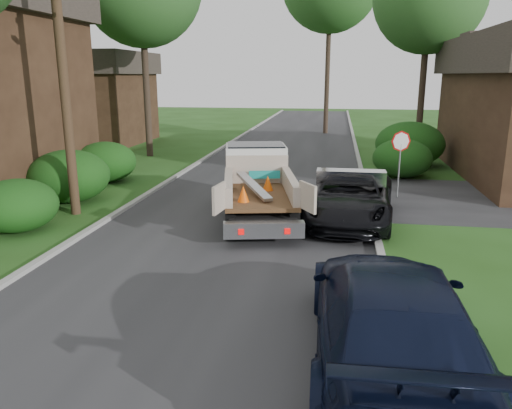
{
  "coord_description": "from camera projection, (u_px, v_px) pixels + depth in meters",
  "views": [
    {
      "loc": [
        2.88,
        -9.68,
        4.42
      ],
      "look_at": [
        0.9,
        2.56,
        1.2
      ],
      "focal_mm": 35.0,
      "sensor_mm": 36.0,
      "label": 1
    }
  ],
  "objects": [
    {
      "name": "hedge_left_a",
      "position": [
        17.0,
        205.0,
        14.43
      ],
      "size": [
        2.34,
        2.34,
        1.53
      ],
      "primitive_type": "ellipsoid",
      "color": "#0F4111",
      "rests_on": "ground"
    },
    {
      "name": "curb_right",
      "position": [
        366.0,
        189.0,
        19.71
      ],
      "size": [
        0.2,
        90.0,
        0.12
      ],
      "primitive_type": "cube",
      "color": "#9E9E99",
      "rests_on": "ground"
    },
    {
      "name": "utility_pole",
      "position": [
        61.0,
        50.0,
        15.11
      ],
      "size": [
        2.42,
        1.25,
        10.0
      ],
      "color": "#382619",
      "rests_on": "ground"
    },
    {
      "name": "navy_suv",
      "position": [
        390.0,
        316.0,
        7.62
      ],
      "size": [
        2.54,
        5.92,
        1.7
      ],
      "primitive_type": "imported",
      "rotation": [
        0.0,
        0.0,
        3.17
      ],
      "color": "black",
      "rests_on": "ground"
    },
    {
      "name": "hedge_right_b",
      "position": [
        410.0,
        144.0,
        24.82
      ],
      "size": [
        3.38,
        3.38,
        2.21
      ],
      "primitive_type": "ellipsoid",
      "color": "#0F4111",
      "rests_on": "ground"
    },
    {
      "name": "ground",
      "position": [
        196.0,
        286.0,
        10.81
      ],
      "size": [
        120.0,
        120.0,
        0.0
      ],
      "primitive_type": "plane",
      "color": "#224714",
      "rests_on": "ground"
    },
    {
      "name": "black_pickup",
      "position": [
        350.0,
        197.0,
        15.44
      ],
      "size": [
        2.98,
        5.63,
        1.51
      ],
      "primitive_type": "imported",
      "rotation": [
        0.0,
        0.0,
        -0.09
      ],
      "color": "black",
      "rests_on": "ground"
    },
    {
      "name": "hedge_left_c",
      "position": [
        105.0,
        162.0,
        21.19
      ],
      "size": [
        2.6,
        2.6,
        1.7
      ],
      "primitive_type": "ellipsoid",
      "color": "#0F4111",
      "rests_on": "ground"
    },
    {
      "name": "house_left_far",
      "position": [
        89.0,
        96.0,
        33.14
      ],
      "size": [
        7.56,
        7.56,
        6.0
      ],
      "color": "#332015",
      "rests_on": "ground"
    },
    {
      "name": "hedge_left_b",
      "position": [
        69.0,
        176.0,
        17.78
      ],
      "size": [
        2.86,
        2.86,
        1.87
      ],
      "primitive_type": "ellipsoid",
      "color": "#0F4111",
      "rests_on": "ground"
    },
    {
      "name": "hedge_right_a",
      "position": [
        402.0,
        158.0,
        22.12
      ],
      "size": [
        2.6,
        2.6,
        1.7
      ],
      "primitive_type": "ellipsoid",
      "color": "#0F4111",
      "rests_on": "ground"
    },
    {
      "name": "curb_left",
      "position": [
        167.0,
        182.0,
        20.98
      ],
      "size": [
        0.2,
        90.0,
        0.12
      ],
      "primitive_type": "cube",
      "color": "#9E9E99",
      "rests_on": "ground"
    },
    {
      "name": "stop_sign",
      "position": [
        400.0,
        150.0,
        18.16
      ],
      "size": [
        0.71,
        0.32,
        2.48
      ],
      "color": "slate",
      "rests_on": "ground"
    },
    {
      "name": "road",
      "position": [
        263.0,
        187.0,
        20.36
      ],
      "size": [
        8.0,
        90.0,
        0.02
      ],
      "primitive_type": "cube",
      "color": "#28282B",
      "rests_on": "ground"
    },
    {
      "name": "flatbed_truck",
      "position": [
        257.0,
        178.0,
        16.26
      ],
      "size": [
        3.45,
        6.0,
        2.14
      ],
      "rotation": [
        0.0,
        0.0,
        0.21
      ],
      "color": "black",
      "rests_on": "ground"
    }
  ]
}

